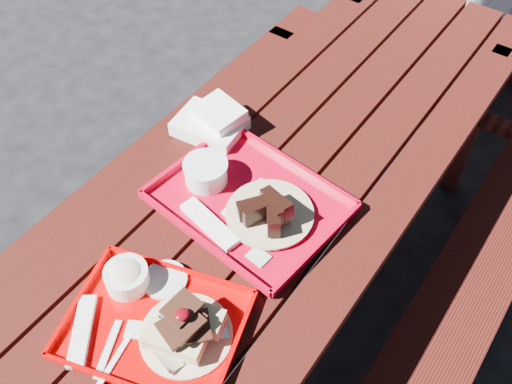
% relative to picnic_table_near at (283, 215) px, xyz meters
% --- Properties ---
extents(ground, '(60.00, 60.00, 0.00)m').
position_rel_picnic_table_near_xyz_m(ground, '(0.00, 0.00, -0.56)').
color(ground, black).
rests_on(ground, ground).
extents(picnic_table_near, '(1.41, 2.40, 0.75)m').
position_rel_picnic_table_near_xyz_m(picnic_table_near, '(0.00, 0.00, 0.00)').
color(picnic_table_near, '#3F120C').
rests_on(picnic_table_near, ground).
extents(near_tray, '(0.48, 0.42, 0.13)m').
position_rel_picnic_table_near_xyz_m(near_tray, '(0.01, -0.56, 0.22)').
color(near_tray, '#D00001').
rests_on(near_tray, picnic_table_near).
extents(far_tray, '(0.53, 0.43, 0.08)m').
position_rel_picnic_table_near_xyz_m(far_tray, '(-0.03, -0.16, 0.21)').
color(far_tray, '#BD0421').
rests_on(far_tray, picnic_table_near).
extents(white_cloth, '(0.22, 0.19, 0.08)m').
position_rel_picnic_table_near_xyz_m(white_cloth, '(-0.29, 0.02, 0.23)').
color(white_cloth, white).
rests_on(white_cloth, picnic_table_near).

